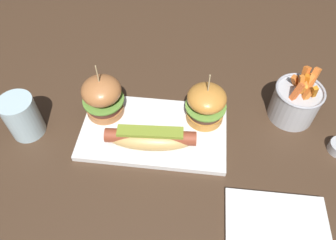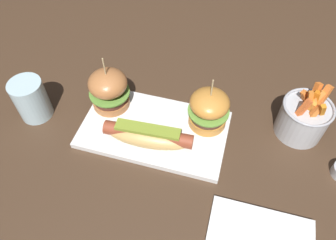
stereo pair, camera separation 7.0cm
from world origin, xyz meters
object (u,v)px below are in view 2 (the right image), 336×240
slider_right (209,109)px  platter_main (154,129)px  hot_dog (150,136)px  slider_left (109,89)px  fries_bucket (303,118)px  water_glass (31,99)px

slider_right → platter_main: bearing=-156.7°
hot_dog → slider_left: slider_left is taller
fries_bucket → slider_left: bearing=-173.5°
platter_main → fries_bucket: (0.32, 0.09, 0.04)m
platter_main → slider_right: size_ratio=2.42×
slider_left → fries_bucket: 0.45m
water_glass → slider_right: bearing=10.4°
platter_main → slider_left: size_ratio=2.31×
fries_bucket → water_glass: 0.62m
hot_dog → slider_right: slider_right is taller
hot_dog → slider_right: bearing=39.3°
water_glass → platter_main: bearing=4.9°
hot_dog → water_glass: bearing=177.0°
hot_dog → slider_right: 0.14m
platter_main → hot_dog: 0.05m
slider_right → fries_bucket: 0.21m
platter_main → fries_bucket: 0.34m
slider_right → fries_bucket: size_ratio=1.03×
slider_right → fries_bucket: bearing=12.0°
platter_main → fries_bucket: bearing=16.1°
platter_main → slider_right: bearing=23.3°
platter_main → slider_left: (-0.12, 0.04, 0.06)m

